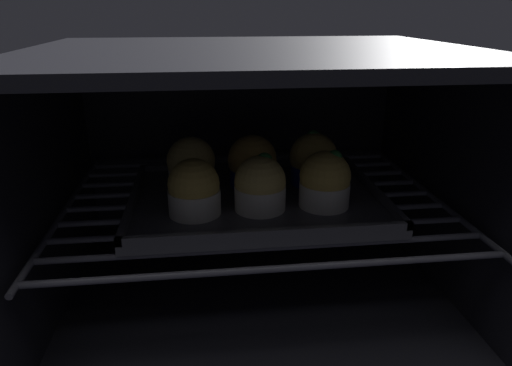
{
  "coord_description": "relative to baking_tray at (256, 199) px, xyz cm",
  "views": [
    {
      "loc": [
        -7.25,
        -40.03,
        40.42
      ],
      "look_at": [
        0.0,
        20.08,
        17.19
      ],
      "focal_mm": 32.22,
      "sensor_mm": 36.0,
      "label": 1
    }
  ],
  "objects": [
    {
      "name": "muffin_row1_col1",
      "position": [
        -0.36,
        4.63,
        3.89
      ],
      "size": [
        7.35,
        7.35,
        7.66
      ],
      "color": "#1928B7",
      "rests_on": "baking_tray"
    },
    {
      "name": "muffin_row1_col2",
      "position": [
        9.24,
        4.32,
        4.02
      ],
      "size": [
        7.25,
        7.25,
        8.07
      ],
      "color": "#1928B7",
      "rests_on": "baking_tray"
    },
    {
      "name": "oven_cavity",
      "position": [
        0.0,
        6.16,
        2.31
      ],
      "size": [
        59.0,
        47.0,
        37.0
      ],
      "color": "black",
      "rests_on": "ground"
    },
    {
      "name": "baking_tray",
      "position": [
        0.0,
        0.0,
        0.0
      ],
      "size": [
        35.1,
        26.12,
        2.2
      ],
      "color": "#4C4C51",
      "rests_on": "oven_rack"
    },
    {
      "name": "oven_rack",
      "position": [
        0.0,
        1.92,
        -1.09
      ],
      "size": [
        54.8,
        42.0,
        0.8
      ],
      "color": "#51515B",
      "rests_on": "oven_cavity"
    },
    {
      "name": "muffin_row0_col1",
      "position": [
        0.05,
        -4.43,
        3.75
      ],
      "size": [
        6.82,
        6.82,
        7.57
      ],
      "color": "silver",
      "rests_on": "baking_tray"
    },
    {
      "name": "muffin_row1_col0",
      "position": [
        -9.07,
        4.83,
        3.88
      ],
      "size": [
        7.16,
        7.16,
        7.62
      ],
      "color": "silver",
      "rests_on": "baking_tray"
    },
    {
      "name": "muffin_row0_col2",
      "position": [
        8.76,
        -4.34,
        3.95
      ],
      "size": [
        6.84,
        6.84,
        7.84
      ],
      "color": "silver",
      "rests_on": "baking_tray"
    },
    {
      "name": "muffin_row0_col0",
      "position": [
        -8.62,
        -4.86,
        3.86
      ],
      "size": [
        6.8,
        6.8,
        7.42
      ],
      "color": "silver",
      "rests_on": "baking_tray"
    }
  ]
}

